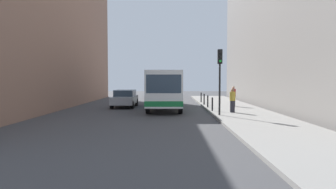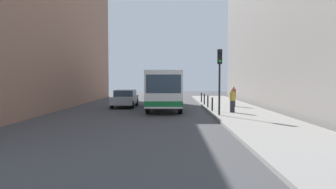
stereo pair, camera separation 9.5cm
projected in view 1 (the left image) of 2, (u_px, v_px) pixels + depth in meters
The scene contains 13 objects.
ground_plane at pixel (164, 114), 21.11m from camera, with size 80.00×80.00×0.00m, color #424244.
sidewalk at pixel (242, 113), 21.05m from camera, with size 4.40×40.00×0.15m, color gray.
building_left at pixel (24, 23), 24.87m from camera, with size 7.00×32.00×14.01m, color #936B56.
building_right at pixel (307, 12), 24.59m from camera, with size 7.00×32.00×15.60m, color gray.
bus at pixel (165, 87), 25.13m from camera, with size 2.58×11.03×3.00m.
car_beside_bus at pixel (125, 98), 26.15m from camera, with size 1.88×4.41×1.48m.
traffic_light at pixel (220, 69), 18.93m from camera, with size 0.28×0.33×4.10m.
bollard_near at pixel (212, 104), 21.64m from camera, with size 0.11×0.11×0.95m, color black.
bollard_mid at pixel (208, 101), 24.32m from camera, with size 0.11×0.11×0.95m, color black.
bollard_far at pixel (204, 99), 27.01m from camera, with size 0.11×0.11×0.95m, color black.
bollard_farthest at pixel (201, 97), 29.70m from camera, with size 0.11×0.11×0.95m, color black.
pedestrian_near_signal at pixel (233, 101), 20.60m from camera, with size 0.38×0.38×1.62m.
pedestrian_mid_sidewalk at pixel (233, 96), 25.27m from camera, with size 0.38×0.38×1.66m.
Camera 1 is at (0.51, -21.01, 2.40)m, focal length 32.55 mm.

